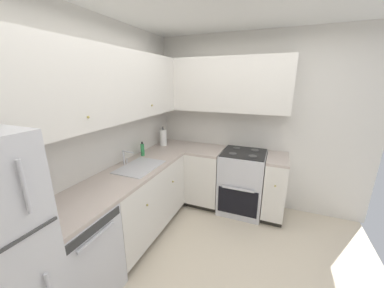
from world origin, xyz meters
TOP-DOWN VIEW (x-y plane):
  - wall_back at (0.00, 1.54)m, footprint 3.54×0.05m
  - wall_right at (1.75, 0.00)m, footprint 0.05×3.14m
  - dishwasher at (-0.56, 1.22)m, footprint 0.60×0.63m
  - lower_cabinets_back at (0.43, 1.22)m, footprint 1.38×0.62m
  - countertop_back at (0.43, 1.22)m, footprint 2.58×0.60m
  - lower_cabinets_right at (1.42, 0.30)m, footprint 0.62×1.41m
  - countertop_right at (1.42, 0.30)m, footprint 0.60×1.41m
  - oven_range at (1.44, 0.11)m, footprint 0.68×0.62m
  - upper_cabinets_back at (0.27, 1.36)m, footprint 2.26×0.34m
  - upper_cabinets_right at (1.56, 0.54)m, footprint 0.32×1.96m
  - sink at (0.43, 1.19)m, footprint 0.58×0.40m
  - faucet at (0.43, 1.39)m, footprint 0.07×0.16m
  - soap_bottle at (0.80, 1.40)m, footprint 0.05×0.05m
  - paper_towel_roll at (1.34, 1.38)m, footprint 0.11×0.11m

SIDE VIEW (x-z plane):
  - dishwasher at x=-0.56m, z-range 0.00..0.88m
  - lower_cabinets_right at x=1.42m, z-range 0.00..0.89m
  - lower_cabinets_back at x=0.43m, z-range 0.00..0.89m
  - oven_range at x=1.44m, z-range -0.07..1.00m
  - sink at x=0.43m, z-range 0.83..0.93m
  - countertop_back at x=0.43m, z-range 0.88..0.92m
  - countertop_right at x=1.42m, z-range 0.88..0.92m
  - soap_bottle at x=0.80m, z-range 0.90..1.10m
  - faucet at x=0.43m, z-range 0.94..1.12m
  - paper_towel_roll at x=1.34m, z-range 0.89..1.20m
  - wall_back at x=0.00m, z-range 0.00..2.58m
  - wall_right at x=1.75m, z-range 0.00..2.58m
  - upper_cabinets_back at x=0.27m, z-range 1.48..2.23m
  - upper_cabinets_right at x=1.56m, z-range 1.48..2.23m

